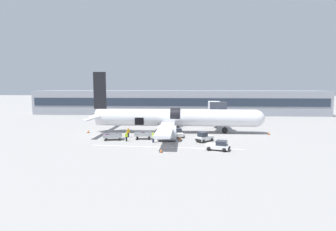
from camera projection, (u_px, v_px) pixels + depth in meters
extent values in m
plane|color=gray|center=(171.00, 137.00, 46.41)|extent=(500.00, 500.00, 0.00)
cube|color=silver|center=(166.00, 147.00, 38.54)|extent=(22.64, 1.62, 0.01)
cube|color=gray|center=(178.00, 102.00, 87.82)|extent=(93.71, 13.27, 7.75)
cube|color=#232D3D|center=(177.00, 102.00, 81.14)|extent=(91.84, 0.16, 2.48)
cylinder|color=#4C4C51|center=(215.00, 121.00, 56.77)|extent=(0.60, 0.60, 3.17)
cube|color=silver|center=(216.00, 108.00, 56.47)|extent=(2.47, 9.84, 2.47)
cube|color=#333842|center=(218.00, 109.00, 52.18)|extent=(3.21, 1.60, 2.96)
cylinder|color=silver|center=(175.00, 118.00, 50.68)|extent=(30.79, 3.27, 3.27)
sphere|color=silver|center=(256.00, 118.00, 49.66)|extent=(3.11, 3.11, 3.11)
cone|color=silver|center=(97.00, 117.00, 51.70)|extent=(3.76, 3.01, 3.01)
cylinder|color=black|center=(175.00, 116.00, 50.62)|extent=(1.85, 3.28, 3.28)
cube|color=black|center=(100.00, 91.00, 51.11)|extent=(2.45, 0.28, 7.19)
cube|color=silver|center=(93.00, 118.00, 47.36)|extent=(1.01, 8.60, 0.20)
cube|color=silver|center=(107.00, 113.00, 55.89)|extent=(1.01, 8.60, 0.20)
cube|color=silver|center=(166.00, 129.00, 42.75)|extent=(2.41, 15.35, 0.40)
cube|color=silver|center=(171.00, 117.00, 58.96)|extent=(2.41, 15.35, 0.40)
cylinder|color=#B2B7BF|center=(167.00, 133.00, 42.90)|extent=(3.05, 2.56, 2.56)
cylinder|color=#B2B7BF|center=(172.00, 121.00, 58.94)|extent=(3.05, 2.56, 2.56)
cube|color=black|center=(139.00, 121.00, 49.59)|extent=(1.70, 0.12, 1.40)
cylinder|color=#56565B|center=(225.00, 126.00, 50.22)|extent=(0.22, 0.22, 1.56)
sphere|color=black|center=(225.00, 130.00, 50.30)|extent=(1.15, 1.15, 1.15)
cylinder|color=#56565B|center=(158.00, 127.00, 48.74)|extent=(0.22, 0.22, 1.56)
sphere|color=black|center=(158.00, 132.00, 48.82)|extent=(1.15, 1.15, 1.15)
cylinder|color=#56565B|center=(161.00, 124.00, 53.37)|extent=(0.22, 0.22, 1.56)
sphere|color=black|center=(161.00, 128.00, 53.45)|extent=(1.15, 1.15, 1.15)
cube|color=silver|center=(178.00, 134.00, 46.25)|extent=(1.93, 2.63, 0.59)
cube|color=#232833|center=(178.00, 130.00, 46.60)|extent=(1.46, 1.30, 0.68)
cube|color=black|center=(177.00, 134.00, 47.49)|extent=(1.34, 0.38, 0.29)
sphere|color=black|center=(181.00, 135.00, 47.17)|extent=(0.56, 0.56, 0.56)
sphere|color=black|center=(174.00, 135.00, 46.99)|extent=(0.56, 0.56, 0.56)
sphere|color=black|center=(183.00, 136.00, 45.57)|extent=(0.56, 0.56, 0.56)
sphere|color=black|center=(175.00, 137.00, 45.39)|extent=(0.56, 0.56, 0.56)
cube|color=white|center=(205.00, 138.00, 42.56)|extent=(3.05, 3.09, 0.65)
cube|color=#232833|center=(203.00, 134.00, 42.13)|extent=(1.75, 1.75, 0.73)
cube|color=black|center=(198.00, 140.00, 41.53)|extent=(0.92, 0.90, 0.33)
sphere|color=black|center=(198.00, 140.00, 42.36)|extent=(0.56, 0.56, 0.56)
sphere|color=black|center=(203.00, 141.00, 41.44)|extent=(0.56, 0.56, 0.56)
sphere|color=black|center=(206.00, 138.00, 43.73)|extent=(0.56, 0.56, 0.56)
sphere|color=black|center=(212.00, 140.00, 42.82)|extent=(0.56, 0.56, 0.56)
cube|color=white|center=(218.00, 147.00, 36.73)|extent=(3.50, 2.55, 0.52)
cube|color=#232833|center=(222.00, 143.00, 36.46)|extent=(1.78, 1.78, 0.62)
cube|color=black|center=(229.00, 148.00, 36.14)|extent=(0.58, 1.46, 0.26)
sphere|color=black|center=(224.00, 150.00, 35.63)|extent=(0.56, 0.56, 0.56)
sphere|color=black|center=(226.00, 148.00, 37.09)|extent=(0.56, 0.56, 0.56)
sphere|color=black|center=(209.00, 149.00, 36.42)|extent=(0.56, 0.56, 0.56)
sphere|color=black|center=(211.00, 146.00, 37.87)|extent=(0.56, 0.56, 0.56)
cube|color=#999BA0|center=(143.00, 136.00, 44.58)|extent=(3.09, 1.96, 0.05)
cube|color=#999BA0|center=(151.00, 134.00, 44.63)|extent=(0.26, 1.60, 0.54)
cube|color=#999BA0|center=(143.00, 135.00, 43.78)|extent=(2.83, 0.42, 0.54)
cube|color=#999BA0|center=(143.00, 133.00, 45.31)|extent=(2.83, 0.42, 0.54)
cube|color=#333338|center=(154.00, 137.00, 44.72)|extent=(0.90, 0.19, 0.06)
sphere|color=black|center=(149.00, 139.00, 43.89)|extent=(0.40, 0.40, 0.40)
sphere|color=black|center=(149.00, 137.00, 45.48)|extent=(0.40, 0.40, 0.40)
sphere|color=black|center=(137.00, 139.00, 43.76)|extent=(0.40, 0.40, 0.40)
sphere|color=black|center=(137.00, 137.00, 45.36)|extent=(0.40, 0.40, 0.40)
cube|color=#4C1E1E|center=(143.00, 134.00, 44.71)|extent=(0.47, 0.32, 0.52)
cube|color=#2D2D33|center=(142.00, 134.00, 44.29)|extent=(0.36, 0.28, 0.50)
cube|color=#999BA0|center=(113.00, 137.00, 43.95)|extent=(3.42, 2.38, 0.05)
cube|color=#999BA0|center=(122.00, 135.00, 44.13)|extent=(0.43, 1.74, 0.53)
cube|color=#999BA0|center=(112.00, 136.00, 43.07)|extent=(3.00, 0.70, 0.53)
cube|color=#999BA0|center=(113.00, 135.00, 44.76)|extent=(3.00, 0.70, 0.53)
cube|color=#333338|center=(125.00, 138.00, 44.25)|extent=(0.90, 0.27, 0.06)
sphere|color=black|center=(119.00, 139.00, 43.26)|extent=(0.40, 0.40, 0.40)
sphere|color=black|center=(119.00, 137.00, 45.00)|extent=(0.40, 0.40, 0.40)
sphere|color=black|center=(105.00, 140.00, 42.95)|extent=(0.40, 0.40, 0.40)
sphere|color=black|center=(106.00, 138.00, 44.69)|extent=(0.40, 0.40, 0.40)
cube|color=#14472D|center=(115.00, 136.00, 43.86)|extent=(0.57, 0.27, 0.33)
cube|color=#721951|center=(106.00, 136.00, 43.88)|extent=(0.54, 0.31, 0.49)
cube|color=#1E2347|center=(109.00, 136.00, 44.07)|extent=(0.34, 0.26, 0.39)
cube|color=olive|center=(118.00, 136.00, 44.04)|extent=(0.36, 0.28, 0.32)
cylinder|color=#1E2338|center=(153.00, 140.00, 41.83)|extent=(0.36, 0.36, 0.84)
cylinder|color=#B7E019|center=(153.00, 135.00, 41.75)|extent=(0.46, 0.46, 0.66)
sphere|color=beige|center=(153.00, 133.00, 41.70)|extent=(0.23, 0.23, 0.23)
cylinder|color=#B7E019|center=(154.00, 135.00, 41.98)|extent=(0.15, 0.15, 0.61)
cylinder|color=#B7E019|center=(153.00, 136.00, 41.53)|extent=(0.15, 0.15, 0.61)
cylinder|color=black|center=(126.00, 139.00, 42.70)|extent=(0.39, 0.39, 0.76)
cylinder|color=#B7E019|center=(126.00, 135.00, 42.62)|extent=(0.50, 0.50, 0.60)
sphere|color=beige|center=(126.00, 133.00, 42.58)|extent=(0.21, 0.21, 0.21)
cylinder|color=#B7E019|center=(125.00, 136.00, 42.48)|extent=(0.16, 0.16, 0.55)
cylinder|color=#B7E019|center=(127.00, 135.00, 42.78)|extent=(0.16, 0.16, 0.55)
cylinder|color=#1E2338|center=(128.00, 135.00, 46.26)|extent=(0.41, 0.41, 0.81)
cylinder|color=orange|center=(128.00, 131.00, 46.19)|extent=(0.53, 0.53, 0.64)
sphere|color=tan|center=(128.00, 128.00, 46.14)|extent=(0.22, 0.22, 0.22)
cylinder|color=orange|center=(127.00, 131.00, 46.07)|extent=(0.17, 0.17, 0.59)
cylinder|color=orange|center=(129.00, 131.00, 46.32)|extent=(0.17, 0.17, 0.59)
cylinder|color=#1E2338|center=(166.00, 134.00, 46.93)|extent=(0.42, 0.42, 0.88)
cylinder|color=orange|center=(166.00, 130.00, 46.85)|extent=(0.54, 0.54, 0.70)
sphere|color=brown|center=(166.00, 127.00, 46.80)|extent=(0.24, 0.24, 0.24)
cylinder|color=orange|center=(167.00, 130.00, 46.94)|extent=(0.17, 0.17, 0.64)
cylinder|color=orange|center=(165.00, 130.00, 46.78)|extent=(0.17, 0.17, 0.64)
cube|color=black|center=(269.00, 135.00, 48.86)|extent=(0.47, 0.47, 0.03)
cone|color=orange|center=(269.00, 133.00, 48.83)|extent=(0.35, 0.35, 0.63)
cylinder|color=white|center=(269.00, 133.00, 48.82)|extent=(0.20, 0.20, 0.08)
cube|color=black|center=(161.00, 152.00, 35.38)|extent=(0.43, 0.43, 0.03)
cone|color=orange|center=(161.00, 150.00, 35.35)|extent=(0.32, 0.32, 0.56)
cylinder|color=white|center=(161.00, 150.00, 35.35)|extent=(0.19, 0.19, 0.07)
cube|color=black|center=(180.00, 140.00, 43.75)|extent=(0.61, 0.61, 0.03)
cone|color=orange|center=(180.00, 138.00, 43.71)|extent=(0.45, 0.45, 0.72)
cylinder|color=white|center=(180.00, 138.00, 43.71)|extent=(0.26, 0.26, 0.09)
cube|color=black|center=(88.00, 133.00, 50.87)|extent=(0.57, 0.57, 0.03)
cone|color=orange|center=(88.00, 131.00, 50.83)|extent=(0.42, 0.42, 0.65)
cylinder|color=white|center=(88.00, 131.00, 50.83)|extent=(0.25, 0.25, 0.08)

